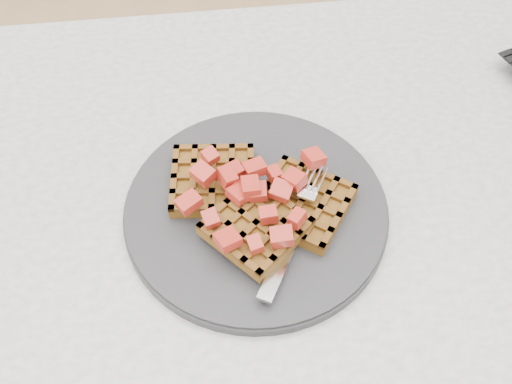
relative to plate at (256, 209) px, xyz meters
The scene contains 5 objects.
table 0.20m from the plate, ahead, with size 1.20×0.80×0.75m.
plate is the anchor object (origin of this frame).
waffles 0.02m from the plate, 87.49° to the right, with size 0.21×0.19×0.03m.
strawberry_pile 0.05m from the plate, 20.56° to the right, with size 0.15×0.15×0.02m, color #890A03, non-canonical shape.
fork 0.06m from the plate, 44.40° to the right, with size 0.02×0.18×0.02m, color silver, non-canonical shape.
Camera 1 is at (-0.20, -0.35, 1.28)m, focal length 40.00 mm.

